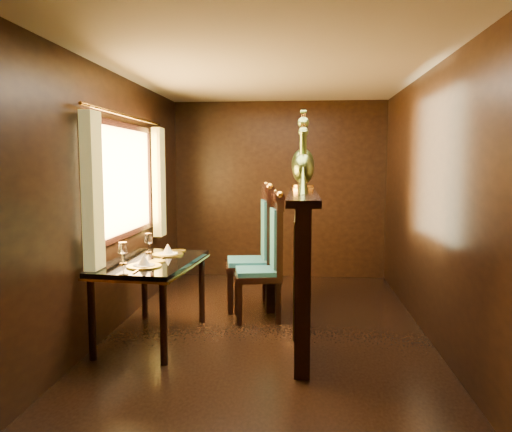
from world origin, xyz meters
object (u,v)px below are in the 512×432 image
Objects in this scene: peacock_left at (303,156)px; peacock_right at (303,150)px; chair_right at (260,243)px; chair_left at (269,252)px; dining_table at (152,268)px.

peacock_right reaches higher than peacock_left.
chair_right is 1.31m from peacock_left.
chair_left is 0.40m from chair_right.
peacock_left reaches higher than chair_right.
peacock_right is (1.38, 0.93, 1.09)m from dining_table.
peacock_right reaches higher than dining_table.
chair_right is at bearing 121.66° from peacock_left.
chair_left is 2.00× the size of peacock_left.
chair_right reaches higher than chair_left.
chair_left is at bearing -147.76° from peacock_right.
peacock_left is at bearing -90.00° from peacock_right.
dining_table is 1.63× the size of peacock_right.
dining_table is 0.92× the size of chair_right.
chair_left is at bearing 39.27° from dining_table.
chair_left is 1.12m from peacock_left.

